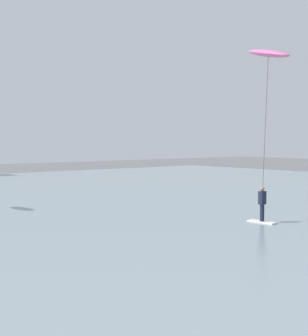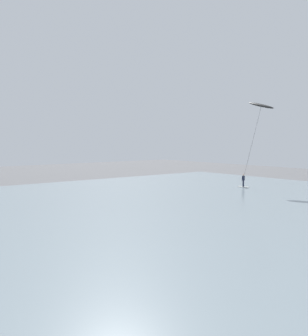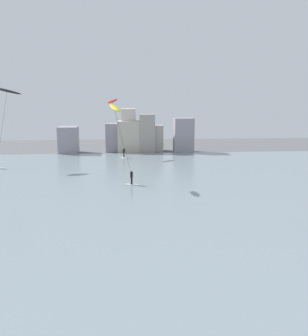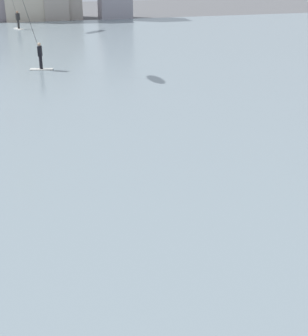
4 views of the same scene
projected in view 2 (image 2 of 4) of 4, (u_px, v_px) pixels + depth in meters
The scene contains 1 object.
kitesurfer_black at pixel (260, 111), 50.84m from camera, with size 4.07×2.36×10.89m.
Camera 2 is at (11.26, 3.15, 6.36)m, focal length 43.69 mm.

